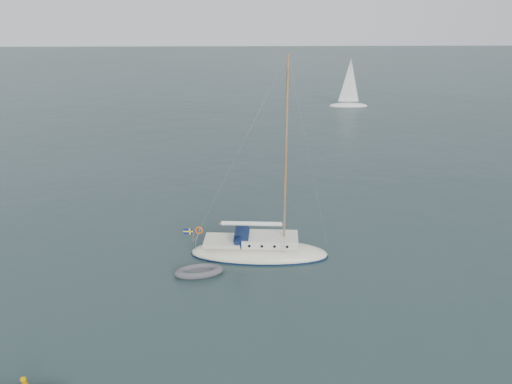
{
  "coord_description": "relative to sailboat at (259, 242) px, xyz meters",
  "views": [
    {
      "loc": [
        -3.34,
        -29.23,
        16.05
      ],
      "look_at": [
        -2.59,
        0.0,
        4.56
      ],
      "focal_mm": 35.0,
      "sensor_mm": 36.0,
      "label": 1
    }
  ],
  "objects": [
    {
      "name": "dinghy",
      "position": [
        -3.82,
        -2.31,
        -0.84
      ],
      "size": [
        3.07,
        1.38,
        0.44
      ],
      "rotation": [
        0.0,
        0.0,
        0.19
      ],
      "color": "#4B4B50",
      "rests_on": "ground"
    },
    {
      "name": "distant_yacht_c",
      "position": [
        15.47,
        48.01,
        2.38
      ],
      "size": [
        6.03,
        3.21,
        7.98
      ],
      "rotation": [
        0.0,
        0.0,
        -0.03
      ],
      "color": "silver",
      "rests_on": "ground"
    },
    {
      "name": "ground",
      "position": [
        2.37,
        -0.08,
        -1.03
      ],
      "size": [
        300.0,
        300.0,
        0.0
      ],
      "primitive_type": "plane",
      "color": "black",
      "rests_on": "ground"
    },
    {
      "name": "sailboat",
      "position": [
        0.0,
        0.0,
        0.0
      ],
      "size": [
        9.55,
        2.86,
        13.6
      ],
      "rotation": [
        0.0,
        0.0,
        -0.07
      ],
      "color": "beige",
      "rests_on": "ground"
    }
  ]
}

